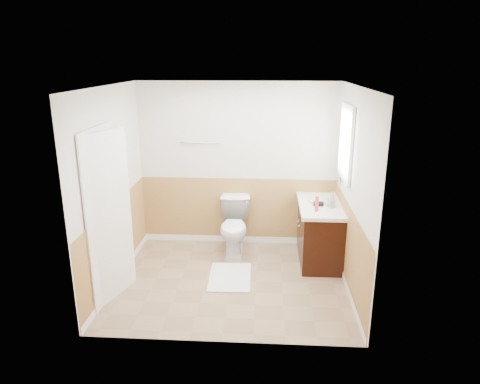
# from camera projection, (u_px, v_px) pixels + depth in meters

# --- Properties ---
(floor) EXTENTS (3.00, 3.00, 0.00)m
(floor) POSITION_uv_depth(u_px,v_px,m) (231.00, 281.00, 5.75)
(floor) COLOR #8C7051
(floor) RESTS_ON ground
(ceiling) EXTENTS (3.00, 3.00, 0.00)m
(ceiling) POSITION_uv_depth(u_px,v_px,m) (230.00, 86.00, 5.02)
(ceiling) COLOR white
(ceiling) RESTS_ON floor
(wall_back) EXTENTS (3.00, 0.00, 3.00)m
(wall_back) POSITION_uv_depth(u_px,v_px,m) (238.00, 165.00, 6.62)
(wall_back) COLOR silver
(wall_back) RESTS_ON floor
(wall_front) EXTENTS (3.00, 0.00, 3.00)m
(wall_front) POSITION_uv_depth(u_px,v_px,m) (219.00, 229.00, 4.14)
(wall_front) COLOR silver
(wall_front) RESTS_ON floor
(wall_left) EXTENTS (0.00, 3.00, 3.00)m
(wall_left) POSITION_uv_depth(u_px,v_px,m) (112.00, 188.00, 5.47)
(wall_left) COLOR silver
(wall_left) RESTS_ON floor
(wall_right) EXTENTS (0.00, 3.00, 3.00)m
(wall_right) POSITION_uv_depth(u_px,v_px,m) (354.00, 192.00, 5.29)
(wall_right) COLOR silver
(wall_right) RESTS_ON floor
(wainscot_back) EXTENTS (3.00, 0.00, 3.00)m
(wainscot_back) POSITION_uv_depth(u_px,v_px,m) (238.00, 212.00, 6.83)
(wainscot_back) COLOR #AE8645
(wainscot_back) RESTS_ON floor
(wainscot_front) EXTENTS (3.00, 0.00, 3.00)m
(wainscot_front) POSITION_uv_depth(u_px,v_px,m) (221.00, 298.00, 4.37)
(wainscot_front) COLOR #AE8645
(wainscot_front) RESTS_ON floor
(wainscot_left) EXTENTS (0.00, 2.60, 2.60)m
(wainscot_left) POSITION_uv_depth(u_px,v_px,m) (118.00, 243.00, 5.69)
(wainscot_left) COLOR #AE8645
(wainscot_left) RESTS_ON floor
(wainscot_right) EXTENTS (0.00, 2.60, 2.60)m
(wainscot_right) POSITION_uv_depth(u_px,v_px,m) (348.00, 249.00, 5.51)
(wainscot_right) COLOR #AE8645
(wainscot_right) RESTS_ON floor
(toilet) EXTENTS (0.48, 0.81, 0.81)m
(toilet) POSITION_uv_depth(u_px,v_px,m) (234.00, 227.00, 6.48)
(toilet) COLOR white
(toilet) RESTS_ON floor
(bath_mat) EXTENTS (0.57, 0.81, 0.02)m
(bath_mat) POSITION_uv_depth(u_px,v_px,m) (230.00, 277.00, 5.82)
(bath_mat) COLOR silver
(bath_mat) RESTS_ON floor
(vanity_cabinet) EXTENTS (0.55, 1.10, 0.80)m
(vanity_cabinet) POSITION_uv_depth(u_px,v_px,m) (319.00, 234.00, 6.24)
(vanity_cabinet) COLOR black
(vanity_cabinet) RESTS_ON floor
(vanity_knob_left) EXTENTS (0.03, 0.03, 0.03)m
(vanity_knob_left) POSITION_uv_depth(u_px,v_px,m) (299.00, 226.00, 6.12)
(vanity_knob_left) COLOR silver
(vanity_knob_left) RESTS_ON vanity_cabinet
(vanity_knob_right) EXTENTS (0.03, 0.03, 0.03)m
(vanity_knob_right) POSITION_uv_depth(u_px,v_px,m) (298.00, 221.00, 6.31)
(vanity_knob_right) COLOR silver
(vanity_knob_right) RESTS_ON vanity_cabinet
(countertop) EXTENTS (0.60, 1.15, 0.05)m
(countertop) POSITION_uv_depth(u_px,v_px,m) (320.00, 206.00, 6.12)
(countertop) COLOR white
(countertop) RESTS_ON vanity_cabinet
(sink_basin) EXTENTS (0.36, 0.36, 0.02)m
(sink_basin) POSITION_uv_depth(u_px,v_px,m) (320.00, 200.00, 6.25)
(sink_basin) COLOR silver
(sink_basin) RESTS_ON countertop
(faucet) EXTENTS (0.02, 0.02, 0.14)m
(faucet) POSITION_uv_depth(u_px,v_px,m) (333.00, 196.00, 6.22)
(faucet) COLOR silver
(faucet) RESTS_ON countertop
(lotion_bottle) EXTENTS (0.05, 0.05, 0.22)m
(lotion_bottle) POSITION_uv_depth(u_px,v_px,m) (317.00, 204.00, 5.79)
(lotion_bottle) COLOR #D53756
(lotion_bottle) RESTS_ON countertop
(soap_dispenser) EXTENTS (0.11, 0.11, 0.18)m
(soap_dispenser) POSITION_uv_depth(u_px,v_px,m) (331.00, 201.00, 5.96)
(soap_dispenser) COLOR #959EA8
(soap_dispenser) RESTS_ON countertop
(hair_dryer_body) EXTENTS (0.14, 0.07, 0.07)m
(hair_dryer_body) POSITION_uv_depth(u_px,v_px,m) (318.00, 204.00, 6.02)
(hair_dryer_body) COLOR black
(hair_dryer_body) RESTS_ON countertop
(hair_dryer_handle) EXTENTS (0.03, 0.03, 0.07)m
(hair_dryer_handle) POSITION_uv_depth(u_px,v_px,m) (316.00, 206.00, 6.02)
(hair_dryer_handle) COLOR black
(hair_dryer_handle) RESTS_ON countertop
(mirror_panel) EXTENTS (0.02, 0.35, 0.90)m
(mirror_panel) POSITION_uv_depth(u_px,v_px,m) (339.00, 150.00, 6.26)
(mirror_panel) COLOR silver
(mirror_panel) RESTS_ON wall_right
(window_frame) EXTENTS (0.04, 0.80, 1.00)m
(window_frame) POSITION_uv_depth(u_px,v_px,m) (346.00, 143.00, 5.71)
(window_frame) COLOR white
(window_frame) RESTS_ON wall_right
(window_glass) EXTENTS (0.01, 0.70, 0.90)m
(window_glass) POSITION_uv_depth(u_px,v_px,m) (347.00, 143.00, 5.71)
(window_glass) COLOR white
(window_glass) RESTS_ON wall_right
(door) EXTENTS (0.29, 0.78, 2.04)m
(door) POSITION_uv_depth(u_px,v_px,m) (109.00, 218.00, 5.10)
(door) COLOR white
(door) RESTS_ON wall_left
(door_frame) EXTENTS (0.02, 0.92, 2.10)m
(door_frame) POSITION_uv_depth(u_px,v_px,m) (102.00, 217.00, 5.11)
(door_frame) COLOR white
(door_frame) RESTS_ON wall_left
(door_knob) EXTENTS (0.06, 0.06, 0.06)m
(door_knob) POSITION_uv_depth(u_px,v_px,m) (123.00, 214.00, 5.44)
(door_knob) COLOR silver
(door_knob) RESTS_ON door
(towel_bar) EXTENTS (0.62, 0.02, 0.02)m
(towel_bar) POSITION_uv_depth(u_px,v_px,m) (201.00, 143.00, 6.50)
(towel_bar) COLOR silver
(towel_bar) RESTS_ON wall_back
(tp_holder_bar) EXTENTS (0.14, 0.02, 0.02)m
(tp_holder_bar) POSITION_uv_depth(u_px,v_px,m) (231.00, 201.00, 6.72)
(tp_holder_bar) COLOR silver
(tp_holder_bar) RESTS_ON wall_back
(tp_roll) EXTENTS (0.10, 0.11, 0.11)m
(tp_roll) POSITION_uv_depth(u_px,v_px,m) (231.00, 201.00, 6.72)
(tp_roll) COLOR white
(tp_roll) RESTS_ON tp_holder_bar
(tp_sheet) EXTENTS (0.10, 0.01, 0.16)m
(tp_sheet) POSITION_uv_depth(u_px,v_px,m) (231.00, 208.00, 6.75)
(tp_sheet) COLOR white
(tp_sheet) RESTS_ON tp_roll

